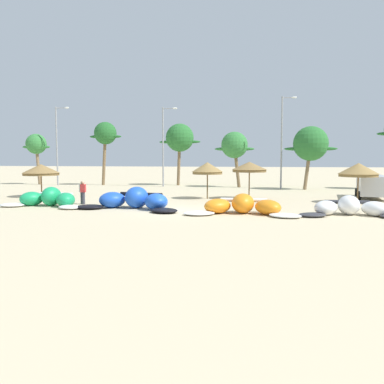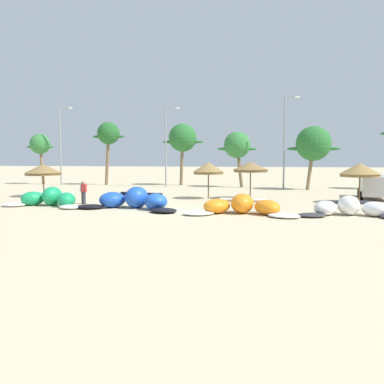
{
  "view_description": "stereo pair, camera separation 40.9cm",
  "coord_description": "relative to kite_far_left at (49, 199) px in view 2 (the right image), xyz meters",
  "views": [
    {
      "loc": [
        5.22,
        -23.93,
        3.21
      ],
      "look_at": [
        0.5,
        2.0,
        1.0
      ],
      "focal_mm": 37.53,
      "sensor_mm": 36.0,
      "label": 1
    },
    {
      "loc": [
        5.62,
        -23.85,
        3.21
      ],
      "look_at": [
        0.5,
        2.0,
        1.0
      ],
      "focal_mm": 37.53,
      "sensor_mm": 36.0,
      "label": 2
    }
  ],
  "objects": [
    {
      "name": "ground_plane",
      "position": [
        9.05,
        -0.65,
        -0.49
      ],
      "size": [
        260.0,
        260.0,
        0.0
      ],
      "primitive_type": "plane",
      "color": "beige"
    },
    {
      "name": "kite_far_left",
      "position": [
        0.0,
        0.0,
        0.0
      ],
      "size": [
        6.19,
        3.13,
        1.29
      ],
      "color": "white",
      "rests_on": "ground"
    },
    {
      "name": "kite_left",
      "position": [
        6.06,
        -0.21,
        0.04
      ],
      "size": [
        7.19,
        3.93,
        1.39
      ],
      "color": "black",
      "rests_on": "ground"
    },
    {
      "name": "kite_left_of_center",
      "position": [
        13.02,
        -1.37,
        -0.05
      ],
      "size": [
        6.9,
        3.21,
        1.16
      ],
      "color": "white",
      "rests_on": "ground"
    },
    {
      "name": "kite_center",
      "position": [
        19.02,
        -0.92,
        -0.07
      ],
      "size": [
        6.17,
        2.85,
        1.12
      ],
      "color": "#333338",
      "rests_on": "ground"
    },
    {
      "name": "beach_umbrella_near_van",
      "position": [
        -4.14,
        6.09,
        1.78
      ],
      "size": [
        3.07,
        3.07,
        2.74
      ],
      "color": "brown",
      "rests_on": "ground"
    },
    {
      "name": "beach_umbrella_middle",
      "position": [
        9.77,
        6.99,
        1.94
      ],
      "size": [
        2.49,
        2.49,
        2.91
      ],
      "color": "brown",
      "rests_on": "ground"
    },
    {
      "name": "beach_umbrella_near_palms",
      "position": [
        13.05,
        7.42,
        2.05
      ],
      "size": [
        2.79,
        2.79,
        2.95
      ],
      "color": "brown",
      "rests_on": "ground"
    },
    {
      "name": "beach_umbrella_outermost",
      "position": [
        20.86,
        5.83,
        1.91
      ],
      "size": [
        2.83,
        2.83,
        2.89
      ],
      "color": "brown",
      "rests_on": "ground"
    },
    {
      "name": "parked_van",
      "position": [
        22.73,
        9.75,
        0.6
      ],
      "size": [
        2.76,
        5.62,
        1.84
      ],
      "color": "#B2B7BC",
      "rests_on": "ground"
    },
    {
      "name": "person_near_kites",
      "position": [
        1.74,
        1.58,
        0.33
      ],
      "size": [
        0.36,
        0.24,
        1.62
      ],
      "color": "#383842",
      "rests_on": "ground"
    },
    {
      "name": "person_by_umbrellas",
      "position": [
        1.62,
        1.69,
        0.33
      ],
      "size": [
        0.36,
        0.24,
        1.62
      ],
      "color": "#383842",
      "rests_on": "ground"
    },
    {
      "name": "palm_leftmost",
      "position": [
        -13.59,
        20.96,
        4.39
      ],
      "size": [
        3.73,
        2.49,
        6.25
      ],
      "color": "#7F6647",
      "rests_on": "ground"
    },
    {
      "name": "palm_left",
      "position": [
        -4.61,
        21.13,
        5.59
      ],
      "size": [
        4.02,
        2.68,
        7.56
      ],
      "color": "brown",
      "rests_on": "ground"
    },
    {
      "name": "palm_left_of_gap",
      "position": [
        4.2,
        22.53,
        5.12
      ],
      "size": [
        5.02,
        3.35,
        7.35
      ],
      "color": "brown",
      "rests_on": "ground"
    },
    {
      "name": "palm_center_left",
      "position": [
        10.89,
        20.42,
        4.15
      ],
      "size": [
        4.43,
        2.95,
        6.18
      ],
      "color": "brown",
      "rests_on": "ground"
    },
    {
      "name": "palm_center_right",
      "position": [
        18.83,
        18.11,
        4.19
      ],
      "size": [
        5.32,
        3.54,
        6.5
      ],
      "color": "#7F6647",
      "rests_on": "ground"
    },
    {
      "name": "lamppost_west",
      "position": [
        -10.17,
        20.01,
        4.71
      ],
      "size": [
        1.77,
        0.24,
        9.34
      ],
      "color": "gray",
      "rests_on": "ground"
    },
    {
      "name": "lamppost_west_center",
      "position": [
        2.99,
        19.82,
        4.52
      ],
      "size": [
        1.75,
        0.24,
        8.96
      ],
      "color": "gray",
      "rests_on": "ground"
    },
    {
      "name": "lamppost_east_center",
      "position": [
        16.05,
        18.72,
        4.85
      ],
      "size": [
        1.57,
        0.24,
        9.65
      ],
      "color": "gray",
      "rests_on": "ground"
    }
  ]
}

